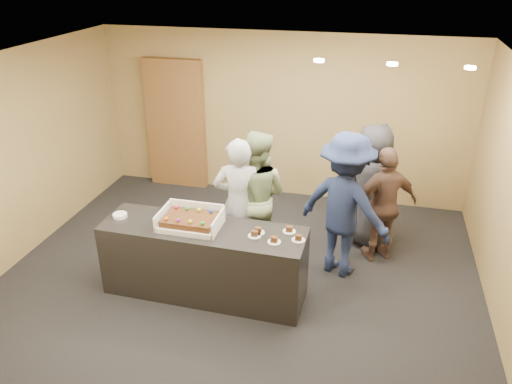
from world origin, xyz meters
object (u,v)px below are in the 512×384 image
serving_counter (204,261)px  storage_cabinet (176,124)px  person_sage_man (256,196)px  person_navy_man (345,206)px  sheet_cake (190,219)px  person_server_grey (239,204)px  plate_stack (120,215)px  cake_box (191,222)px  person_brown_extra (384,205)px  person_dark_suit (371,186)px

serving_counter → storage_cabinet: 3.34m
person_sage_man → person_navy_man: size_ratio=0.95×
person_sage_man → serving_counter: bearing=72.8°
sheet_cake → serving_counter: bearing=-0.0°
storage_cabinet → person_server_grey: 2.79m
plate_stack → cake_box: bearing=0.6°
storage_cabinet → cake_box: storage_cabinet is taller
serving_counter → person_sage_man: bearing=68.9°
person_sage_man → person_brown_extra: (1.64, 0.35, -0.10)m
sheet_cake → person_server_grey: (0.38, 0.73, -0.12)m
person_dark_suit → person_server_grey: bearing=74.0°
person_navy_man → plate_stack: bearing=41.9°
person_server_grey → person_navy_man: (1.32, 0.15, 0.06)m
person_sage_man → person_dark_suit: bearing=-148.6°
storage_cabinet → sheet_cake: bearing=-65.1°
person_navy_man → person_brown_extra: 0.67m
sheet_cake → person_dark_suit: (1.99, 1.68, -0.12)m
cake_box → person_navy_man: bearing=26.6°
serving_counter → person_sage_man: 1.13m
serving_counter → person_dark_suit: 2.53m
plate_stack → person_dark_suit: size_ratio=0.10×
storage_cabinet → cake_box: (1.35, -2.88, -0.16)m
person_navy_man → person_sage_man: bearing=19.5°
plate_stack → person_dark_suit: bearing=29.9°
person_server_grey → person_navy_man: 1.33m
cake_box → person_sage_man: 1.08m
storage_cabinet → cake_box: 3.18m
person_sage_man → person_server_grey: bearing=60.1°
sheet_cake → person_brown_extra: size_ratio=0.38×
person_navy_man → person_dark_suit: size_ratio=1.07×
cake_box → person_dark_suit: (1.99, 1.66, -0.07)m
sheet_cake → cake_box: bearing=89.1°
person_server_grey → sheet_cake: bearing=50.7°
serving_counter → plate_stack: 1.15m
serving_counter → cake_box: 0.52m
storage_cabinet → person_dark_suit: size_ratio=1.26×
person_navy_man → person_dark_suit: 0.86m
sheet_cake → person_dark_suit: person_dark_suit is taller
person_dark_suit → cake_box: bearing=83.2°
serving_counter → plate_stack: plate_stack is taller
serving_counter → person_dark_suit: bearing=43.5°
person_navy_man → person_brown_extra: bearing=-114.1°
storage_cabinet → person_sage_man: bearing=-45.8°
person_dark_suit → person_sage_man: bearing=69.9°
person_navy_man → person_brown_extra: size_ratio=1.19×
person_server_grey → person_sage_man: 0.28m
serving_counter → plate_stack: bearing=-179.8°
person_dark_suit → person_navy_man: bearing=113.5°
serving_counter → person_navy_man: person_navy_man is taller
serving_counter → person_navy_man: 1.85m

